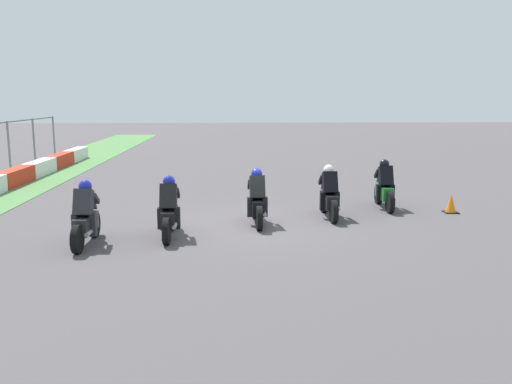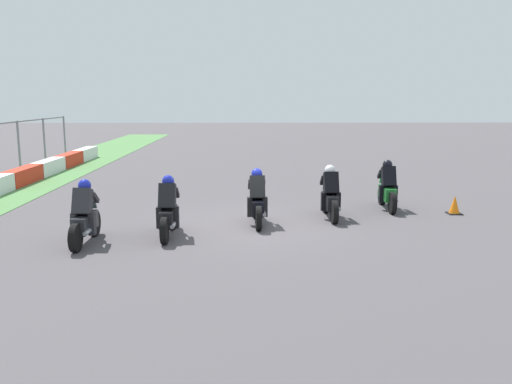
# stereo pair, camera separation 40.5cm
# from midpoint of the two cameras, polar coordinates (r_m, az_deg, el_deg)

# --- Properties ---
(ground_plane) EXTENTS (120.00, 120.00, 0.00)m
(ground_plane) POSITION_cam_midpoint_polar(r_m,az_deg,el_deg) (14.36, 0.65, -3.50)
(ground_plane) COLOR #4D484B
(rider_lane_a) EXTENTS (2.04, 0.55, 1.51)m
(rider_lane_a) POSITION_cam_midpoint_polar(r_m,az_deg,el_deg) (16.74, 14.61, 0.30)
(rider_lane_a) COLOR black
(rider_lane_a) RESTS_ON ground_plane
(rider_lane_b) EXTENTS (2.04, 0.54, 1.51)m
(rider_lane_b) POSITION_cam_midpoint_polar(r_m,az_deg,el_deg) (15.16, 8.73, -0.48)
(rider_lane_b) COLOR black
(rider_lane_b) RESTS_ON ground_plane
(rider_lane_c) EXTENTS (2.04, 0.55, 1.51)m
(rider_lane_c) POSITION_cam_midpoint_polar(r_m,az_deg,el_deg) (14.27, 0.94, -1.02)
(rider_lane_c) COLOR black
(rider_lane_c) RESTS_ON ground_plane
(rider_lane_d) EXTENTS (2.04, 0.54, 1.51)m
(rider_lane_d) POSITION_cam_midpoint_polar(r_m,az_deg,el_deg) (13.15, -8.53, -2.09)
(rider_lane_d) COLOR black
(rider_lane_d) RESTS_ON ground_plane
(rider_lane_e) EXTENTS (2.04, 0.54, 1.51)m
(rider_lane_e) POSITION_cam_midpoint_polar(r_m,az_deg,el_deg) (12.93, -17.06, -2.64)
(rider_lane_e) COLOR black
(rider_lane_e) RESTS_ON ground_plane
(traffic_cone) EXTENTS (0.40, 0.40, 0.55)m
(traffic_cone) POSITION_cam_midpoint_polar(r_m,az_deg,el_deg) (16.72, 21.20, -1.36)
(traffic_cone) COLOR black
(traffic_cone) RESTS_ON ground_plane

